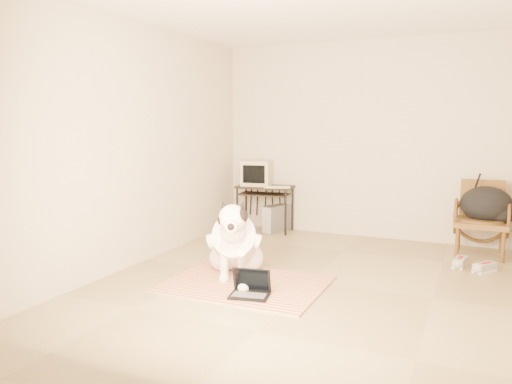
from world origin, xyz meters
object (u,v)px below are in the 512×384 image
Objects in this scene: dog at (235,244)px; backpack at (489,206)px; laptop at (250,289)px; computer_desk at (265,192)px; crt_monitor at (257,173)px; rattan_chair at (481,218)px; pc_tower at (276,219)px.

dog is 1.69× the size of backpack.
computer_desk reaches higher than laptop.
rattan_chair is (3.04, -0.17, -0.40)m from crt_monitor.
backpack reaches higher than computer_desk.
computer_desk is 1.85× the size of pc_tower.
dog is 2.34m from crt_monitor.
laptop is 3.21m from backpack.
dog is 1.27× the size of computer_desk.
dog is at bearing -139.25° from rattan_chair.
crt_monitor is 0.75× the size of backpack.
backpack is at bearing -3.89° from crt_monitor.
backpack is (2.80, -0.19, 0.41)m from pc_tower.
pc_tower is 2.84m from backpack.
laptop is 0.47× the size of computer_desk.
rattan_chair is at bearing 52.67° from laptop.
dog is at bearing -71.62° from crt_monitor.
rattan_chair is 1.42× the size of backpack.
crt_monitor is at bearing 112.87° from laptop.
dog is 2.35× the size of pc_tower.
rattan_chair reaches higher than computer_desk.
rattan_chair is 0.18m from backpack.
laptop is at bearing -69.47° from computer_desk.
computer_desk is at bearing 177.30° from rattan_chair.
crt_monitor is at bearing 108.38° from dog.
rattan_chair is (1.91, 2.50, 0.37)m from laptop.
dog is 2.22m from computer_desk.
laptop is 2.78m from pc_tower.
computer_desk is 1.33× the size of backpack.
dog is at bearing -79.17° from pc_tower.
dog is 0.70m from laptop.
crt_monitor reaches higher than dog.
crt_monitor reaches higher than laptop.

